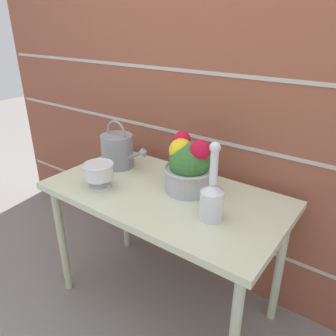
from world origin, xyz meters
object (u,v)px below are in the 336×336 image
(crystal_pedestal_bowl, at_px, (99,173))
(glass_decanter, at_px, (212,196))
(watering_can, at_px, (118,150))
(flower_planter, at_px, (189,166))

(crystal_pedestal_bowl, bearing_deg, glass_decanter, 7.96)
(watering_can, height_order, crystal_pedestal_bowl, watering_can)
(crystal_pedestal_bowl, xyz_separation_m, flower_planter, (0.38, 0.25, 0.05))
(glass_decanter, bearing_deg, crystal_pedestal_bowl, -172.04)
(watering_can, xyz_separation_m, flower_planter, (0.49, -0.00, 0.03))
(watering_can, relative_size, flower_planter, 1.14)
(flower_planter, xyz_separation_m, glass_decanter, (0.23, -0.16, -0.02))
(crystal_pedestal_bowl, bearing_deg, flower_planter, 33.10)
(crystal_pedestal_bowl, height_order, glass_decanter, glass_decanter)
(watering_can, relative_size, crystal_pedestal_bowl, 2.09)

